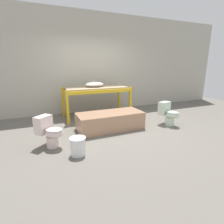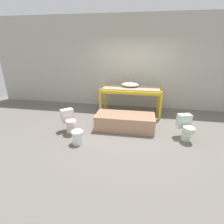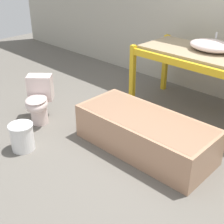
{
  "view_description": "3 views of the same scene",
  "coord_description": "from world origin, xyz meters",
  "px_view_note": "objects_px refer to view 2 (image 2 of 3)",
  "views": [
    {
      "loc": [
        -1.67,
        -3.9,
        1.55
      ],
      "look_at": [
        -0.2,
        -0.44,
        0.54
      ],
      "focal_mm": 28.0,
      "sensor_mm": 36.0,
      "label": 1
    },
    {
      "loc": [
        0.33,
        -4.52,
        2.23
      ],
      "look_at": [
        -0.38,
        -0.54,
        0.66
      ],
      "focal_mm": 28.0,
      "sensor_mm": 36.0,
      "label": 2
    },
    {
      "loc": [
        1.77,
        -2.55,
        2.1
      ],
      "look_at": [
        -0.21,
        -0.51,
        0.61
      ],
      "focal_mm": 50.0,
      "sensor_mm": 36.0,
      "label": 3
    }
  ],
  "objects_px": {
    "toilet_far": "(186,127)",
    "sink_basin": "(130,85)",
    "bathtub_main": "(125,121)",
    "toilet_near": "(69,121)",
    "bucket_white": "(78,137)"
  },
  "relations": [
    {
      "from": "toilet_far",
      "to": "bathtub_main",
      "type": "bearing_deg",
      "value": 151.34
    },
    {
      "from": "bathtub_main",
      "to": "toilet_far",
      "type": "distance_m",
      "value": 1.58
    },
    {
      "from": "sink_basin",
      "to": "toilet_near",
      "type": "distance_m",
      "value": 2.37
    },
    {
      "from": "toilet_far",
      "to": "bucket_white",
      "type": "height_order",
      "value": "toilet_far"
    },
    {
      "from": "bucket_white",
      "to": "bathtub_main",
      "type": "bearing_deg",
      "value": 43.94
    },
    {
      "from": "bathtub_main",
      "to": "bucket_white",
      "type": "relative_size",
      "value": 4.98
    },
    {
      "from": "sink_basin",
      "to": "bucket_white",
      "type": "relative_size",
      "value": 1.77
    },
    {
      "from": "bathtub_main",
      "to": "bucket_white",
      "type": "bearing_deg",
      "value": -136.5
    },
    {
      "from": "toilet_far",
      "to": "sink_basin",
      "type": "bearing_deg",
      "value": 116.47
    },
    {
      "from": "bucket_white",
      "to": "sink_basin",
      "type": "bearing_deg",
      "value": 65.48
    },
    {
      "from": "bathtub_main",
      "to": "toilet_near",
      "type": "distance_m",
      "value": 1.52
    },
    {
      "from": "bucket_white",
      "to": "toilet_near",
      "type": "bearing_deg",
      "value": 128.37
    },
    {
      "from": "bathtub_main",
      "to": "sink_basin",
      "type": "bearing_deg",
      "value": 88.88
    },
    {
      "from": "sink_basin",
      "to": "toilet_near",
      "type": "bearing_deg",
      "value": -130.0
    },
    {
      "from": "sink_basin",
      "to": "toilet_far",
      "type": "distance_m",
      "value": 2.32
    }
  ]
}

